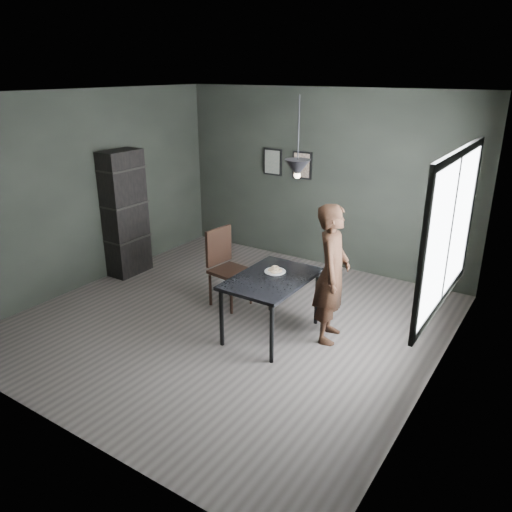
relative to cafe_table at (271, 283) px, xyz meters
The scene contains 13 objects.
ground 0.90m from the cafe_table, behind, with size 5.00×5.00×0.00m, color #383330.
back_wall 2.67m from the cafe_table, 103.50° to the left, with size 5.00×0.10×2.80m, color black.
ceiling 2.21m from the cafe_table, behind, with size 5.00×5.00×0.02m.
window_assembly 2.10m from the cafe_table, ahead, with size 0.04×1.96×1.56m.
cafe_table is the anchor object (origin of this frame).
white_plate 0.18m from the cafe_table, 105.20° to the left, with size 0.23×0.23×0.01m, color white.
donut_pile 0.19m from the cafe_table, 105.20° to the left, with size 0.17×0.17×0.07m.
woman 0.72m from the cafe_table, 25.70° to the left, with size 0.61×0.40×1.66m, color black.
wood_chair 1.06m from the cafe_table, 157.62° to the left, with size 0.51×0.51×1.06m.
shelf_unit 2.97m from the cafe_table, behind, with size 0.36×0.64×1.93m, color black.
pendant_lamp 1.41m from the cafe_table, 21.80° to the left, with size 0.28×0.28×0.86m.
framed_print_left 3.03m from the cafe_table, 121.30° to the left, with size 0.34×0.04×0.44m.
framed_print_right 2.80m from the cafe_table, 111.06° to the left, with size 0.34×0.04×0.44m.
Camera 1 is at (3.40, -4.62, 3.05)m, focal length 35.00 mm.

